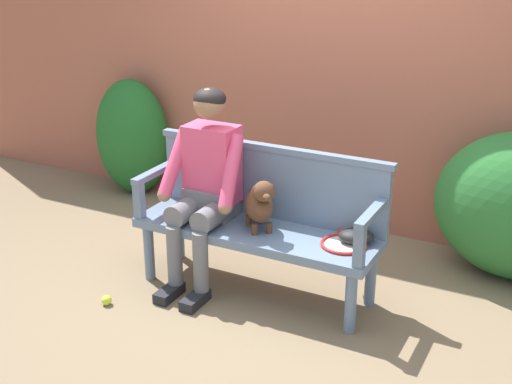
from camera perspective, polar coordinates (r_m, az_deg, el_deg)
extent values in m
plane|color=#7A664C|center=(4.61, 0.00, -8.24)|extent=(40.00, 40.00, 0.00)
cube|color=#9E5642|center=(5.41, 7.17, 11.38)|extent=(8.00, 0.30, 2.72)
ellipsoid|color=#1E5B23|center=(6.20, -10.31, 4.54)|extent=(0.70, 0.51, 1.05)
cube|color=slate|center=(4.42, 0.00, -3.39)|extent=(1.61, 0.49, 0.06)
cylinder|color=slate|center=(4.73, -8.93, -5.01)|extent=(0.07, 0.07, 0.40)
cylinder|color=slate|center=(4.12, 7.92, -9.17)|extent=(0.07, 0.07, 0.40)
cylinder|color=slate|center=(5.00, -6.44, -3.37)|extent=(0.07, 0.07, 0.40)
cylinder|color=slate|center=(4.43, 9.57, -6.97)|extent=(0.07, 0.07, 0.40)
cube|color=slate|center=(4.50, 1.26, 0.65)|extent=(1.61, 0.05, 0.46)
cube|color=slate|center=(4.41, 1.29, 3.68)|extent=(1.65, 0.06, 0.04)
cube|color=slate|center=(4.58, -9.74, -0.74)|extent=(0.06, 0.06, 0.24)
cube|color=slate|center=(4.69, -8.36, 1.68)|extent=(0.06, 0.49, 0.04)
cube|color=slate|center=(3.91, 8.64, -4.63)|extent=(0.06, 0.06, 0.24)
cube|color=slate|center=(4.04, 9.72, -1.69)|extent=(0.06, 0.49, 0.04)
cube|color=black|center=(4.55, -7.26, -8.37)|extent=(0.10, 0.24, 0.07)
cylinder|color=slate|center=(4.50, -6.83, -5.27)|extent=(0.10, 0.10, 0.41)
cylinder|color=slate|center=(4.51, -5.86, -1.47)|extent=(0.15, 0.32, 0.15)
cube|color=black|center=(4.45, -5.11, -8.99)|extent=(0.10, 0.24, 0.07)
cylinder|color=slate|center=(4.40, -4.65, -5.83)|extent=(0.10, 0.10, 0.41)
cylinder|color=slate|center=(4.41, -3.67, -1.94)|extent=(0.15, 0.32, 0.15)
cube|color=slate|center=(4.57, -3.74, -0.79)|extent=(0.32, 0.24, 0.20)
cube|color=#E04770|center=(4.50, -3.69, 2.37)|extent=(0.34, 0.22, 0.52)
cylinder|color=#E04770|center=(4.50, -6.76, 2.56)|extent=(0.14, 0.33, 0.45)
sphere|color=#936B4C|center=(4.49, -7.69, -0.25)|extent=(0.09, 0.09, 0.09)
cylinder|color=#E04770|center=(4.29, -2.09, 1.75)|extent=(0.14, 0.33, 0.45)
sphere|color=#936B4C|center=(4.26, -2.60, -1.30)|extent=(0.09, 0.09, 0.09)
sphere|color=#936B4C|center=(4.36, -3.95, 7.39)|extent=(0.20, 0.20, 0.20)
ellipsoid|color=black|center=(4.37, -3.89, 7.80)|extent=(0.21, 0.21, 0.14)
cylinder|color=brown|center=(4.30, -0.13, -3.15)|extent=(0.04, 0.04, 0.07)
cylinder|color=brown|center=(4.32, 1.11, -3.02)|extent=(0.04, 0.04, 0.07)
cylinder|color=brown|center=(4.44, -0.63, -2.34)|extent=(0.04, 0.04, 0.07)
cylinder|color=brown|center=(4.46, 0.56, -2.21)|extent=(0.04, 0.04, 0.07)
ellipsoid|color=brown|center=(4.33, 0.23, -1.17)|extent=(0.31, 0.31, 0.21)
sphere|color=brown|center=(4.24, 0.54, -1.41)|extent=(0.12, 0.12, 0.12)
sphere|color=brown|center=(4.17, 0.64, 0.06)|extent=(0.13, 0.13, 0.13)
ellipsoid|color=brown|center=(4.13, 0.85, -0.40)|extent=(0.09, 0.09, 0.05)
ellipsoid|color=brown|center=(4.17, -0.13, -0.08)|extent=(0.05, 0.05, 0.10)
ellipsoid|color=brown|center=(4.20, 1.34, 0.06)|extent=(0.05, 0.05, 0.10)
sphere|color=brown|center=(4.43, -0.18, -0.08)|extent=(0.06, 0.06, 0.06)
torus|color=red|center=(4.20, 7.37, -4.33)|extent=(0.39, 0.39, 0.02)
cylinder|color=silver|center=(4.21, 7.36, -4.42)|extent=(0.25, 0.25, 0.00)
cube|color=red|center=(4.35, 7.13, -3.34)|extent=(0.06, 0.08, 0.02)
cylinder|color=black|center=(4.48, 6.94, -2.60)|extent=(0.12, 0.21, 0.03)
ellipsoid|color=black|center=(4.23, 8.38, -3.67)|extent=(0.27, 0.24, 0.09)
sphere|color=#CCDB33|center=(4.54, -12.38, -8.83)|extent=(0.07, 0.07, 0.07)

